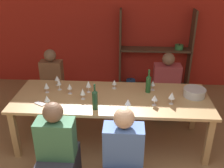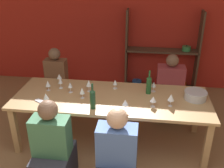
{
  "view_description": "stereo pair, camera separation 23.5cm",
  "coord_description": "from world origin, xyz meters",
  "px_view_note": "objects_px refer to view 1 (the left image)",
  "views": [
    {
      "loc": [
        0.13,
        -1.5,
        2.48
      ],
      "look_at": [
        -0.07,
        1.81,
        0.9
      ],
      "focal_mm": 42.0,
      "sensor_mm": 36.0,
      "label": 1
    },
    {
      "loc": [
        0.37,
        -1.48,
        2.48
      ],
      "look_at": [
        -0.07,
        1.81,
        0.9
      ],
      "focal_mm": 42.0,
      "sensor_mm": 36.0,
      "label": 2
    }
  ],
  "objects_px": {
    "wine_glass_red_b": "(153,84)",
    "wine_glass_empty_a": "(88,84)",
    "dining_table": "(112,101)",
    "person_far_b": "(54,89)",
    "wine_glass_empty_c": "(83,92)",
    "wine_glass_white_b": "(114,83)",
    "wine_bottle_dark": "(148,83)",
    "wine_glass_red_a": "(70,87)",
    "wine_bottle_green": "(95,99)",
    "wine_glass_red_c": "(57,78)",
    "person_near_a": "(58,157)",
    "wine_glass_red_e": "(46,86)",
    "wine_glass_red_d": "(47,99)",
    "person_near_b": "(123,162)",
    "wine_glass_white_c": "(172,96)",
    "wine_glass_white_d": "(59,82)",
    "mixing_bowl": "(194,92)",
    "shelf_unit": "(155,63)",
    "wine_glass_empty_b": "(128,102)",
    "person_far_a": "(165,92)",
    "wine_glass_white_a": "(155,98)",
    "cell_phone": "(40,104)"
  },
  "relations": [
    {
      "from": "dining_table",
      "to": "mixing_bowl",
      "type": "bearing_deg",
      "value": 4.53
    },
    {
      "from": "shelf_unit",
      "to": "person_near_a",
      "type": "xyz_separation_m",
      "value": [
        -1.34,
        -2.8,
        -0.14
      ]
    },
    {
      "from": "person_near_a",
      "to": "wine_glass_white_d",
      "type": "bearing_deg",
      "value": 101.24
    },
    {
      "from": "wine_glass_empty_c",
      "to": "person_far_b",
      "type": "height_order",
      "value": "person_far_b"
    },
    {
      "from": "wine_bottle_green",
      "to": "wine_glass_empty_c",
      "type": "height_order",
      "value": "wine_bottle_green"
    },
    {
      "from": "wine_glass_red_b",
      "to": "wine_glass_empty_c",
      "type": "relative_size",
      "value": 0.95
    },
    {
      "from": "person_far_b",
      "to": "shelf_unit",
      "type": "bearing_deg",
      "value": -149.78
    },
    {
      "from": "wine_bottle_dark",
      "to": "wine_glass_empty_c",
      "type": "distance_m",
      "value": 0.94
    },
    {
      "from": "wine_glass_red_a",
      "to": "wine_glass_red_d",
      "type": "relative_size",
      "value": 0.91
    },
    {
      "from": "person_far_a",
      "to": "wine_glass_red_b",
      "type": "bearing_deg",
      "value": 65.37
    },
    {
      "from": "person_far_b",
      "to": "person_far_a",
      "type": "bearing_deg",
      "value": -178.48
    },
    {
      "from": "person_far_b",
      "to": "cell_phone",
      "type": "bearing_deg",
      "value": 97.6
    },
    {
      "from": "wine_glass_red_b",
      "to": "wine_glass_white_a",
      "type": "distance_m",
      "value": 0.44
    },
    {
      "from": "dining_table",
      "to": "wine_glass_white_a",
      "type": "xyz_separation_m",
      "value": [
        0.57,
        -0.19,
        0.18
      ]
    },
    {
      "from": "wine_glass_red_c",
      "to": "person_near_a",
      "type": "xyz_separation_m",
      "value": [
        0.28,
        -1.2,
        -0.46
      ]
    },
    {
      "from": "wine_glass_empty_b",
      "to": "person_far_a",
      "type": "distance_m",
      "value": 1.49
    },
    {
      "from": "wine_glass_red_c",
      "to": "wine_glass_red_d",
      "type": "distance_m",
      "value": 0.67
    },
    {
      "from": "wine_glass_white_d",
      "to": "person_near_a",
      "type": "distance_m",
      "value": 1.16
    },
    {
      "from": "wine_glass_white_d",
      "to": "person_near_b",
      "type": "height_order",
      "value": "person_near_b"
    },
    {
      "from": "wine_glass_red_d",
      "to": "person_near_b",
      "type": "height_order",
      "value": "person_near_b"
    },
    {
      "from": "wine_bottle_green",
      "to": "wine_glass_red_e",
      "type": "distance_m",
      "value": 0.85
    },
    {
      "from": "wine_glass_red_d",
      "to": "person_near_b",
      "type": "distance_m",
      "value": 1.23
    },
    {
      "from": "dining_table",
      "to": "person_far_b",
      "type": "height_order",
      "value": "person_far_b"
    },
    {
      "from": "dining_table",
      "to": "wine_glass_empty_a",
      "type": "relative_size",
      "value": 15.24
    },
    {
      "from": "wine_glass_red_b",
      "to": "mixing_bowl",
      "type": "bearing_deg",
      "value": -15.42
    },
    {
      "from": "wine_glass_white_b",
      "to": "person_far_b",
      "type": "xyz_separation_m",
      "value": [
        -1.1,
        0.57,
        -0.42
      ]
    },
    {
      "from": "wine_bottle_dark",
      "to": "wine_glass_red_a",
      "type": "height_order",
      "value": "wine_bottle_dark"
    },
    {
      "from": "wine_bottle_green",
      "to": "wine_glass_red_b",
      "type": "distance_m",
      "value": 0.97
    },
    {
      "from": "shelf_unit",
      "to": "wine_glass_white_b",
      "type": "xyz_separation_m",
      "value": [
        -0.75,
        -1.65,
        0.3
      ]
    },
    {
      "from": "wine_glass_white_b",
      "to": "wine_glass_white_c",
      "type": "xyz_separation_m",
      "value": [
        0.78,
        -0.42,
        0.03
      ]
    },
    {
      "from": "mixing_bowl",
      "to": "wine_glass_white_a",
      "type": "distance_m",
      "value": 0.64
    },
    {
      "from": "wine_bottle_dark",
      "to": "wine_glass_red_a",
      "type": "bearing_deg",
      "value": -173.85
    },
    {
      "from": "wine_glass_white_b",
      "to": "wine_glass_white_d",
      "type": "bearing_deg",
      "value": -173.11
    },
    {
      "from": "wine_glass_red_b",
      "to": "wine_glass_empty_a",
      "type": "bearing_deg",
      "value": -172.34
    },
    {
      "from": "mixing_bowl",
      "to": "wine_glass_white_b",
      "type": "bearing_deg",
      "value": 170.95
    },
    {
      "from": "dining_table",
      "to": "wine_bottle_green",
      "type": "xyz_separation_m",
      "value": [
        -0.19,
        -0.34,
        0.22
      ]
    },
    {
      "from": "wine_bottle_dark",
      "to": "wine_glass_white_b",
      "type": "relative_size",
      "value": 2.52
    },
    {
      "from": "wine_glass_empty_c",
      "to": "wine_glass_white_b",
      "type": "distance_m",
      "value": 0.54
    },
    {
      "from": "dining_table",
      "to": "wine_glass_white_b",
      "type": "relative_size",
      "value": 19.78
    },
    {
      "from": "wine_glass_red_d",
      "to": "wine_glass_white_c",
      "type": "relative_size",
      "value": 1.01
    },
    {
      "from": "shelf_unit",
      "to": "wine_glass_white_c",
      "type": "relative_size",
      "value": 9.5
    },
    {
      "from": "dining_table",
      "to": "wine_bottle_green",
      "type": "distance_m",
      "value": 0.44
    },
    {
      "from": "wine_glass_red_d",
      "to": "dining_table",
      "type": "bearing_deg",
      "value": 23.08
    },
    {
      "from": "wine_glass_empty_a",
      "to": "person_far_a",
      "type": "xyz_separation_m",
      "value": [
        1.22,
        0.77,
        -0.49
      ]
    },
    {
      "from": "dining_table",
      "to": "wine_glass_red_c",
      "type": "bearing_deg",
      "value": 158.6
    },
    {
      "from": "wine_glass_empty_a",
      "to": "wine_glass_white_a",
      "type": "height_order",
      "value": "wine_glass_empty_a"
    },
    {
      "from": "wine_glass_empty_a",
      "to": "person_near_b",
      "type": "xyz_separation_m",
      "value": [
        0.53,
        -1.02,
        -0.49
      ]
    },
    {
      "from": "wine_glass_red_c",
      "to": "wine_glass_empty_a",
      "type": "bearing_deg",
      "value": -22.32
    },
    {
      "from": "wine_glass_red_a",
      "to": "wine_glass_red_e",
      "type": "height_order",
      "value": "wine_glass_red_a"
    },
    {
      "from": "wine_glass_red_e",
      "to": "person_near_b",
      "type": "distance_m",
      "value": 1.55
    }
  ]
}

